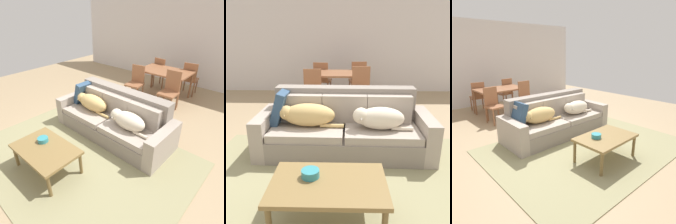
{
  "view_description": "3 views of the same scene",
  "coord_description": "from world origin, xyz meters",
  "views": [
    {
      "loc": [
        2.43,
        -2.25,
        2.34
      ],
      "look_at": [
        0.38,
        0.13,
        0.6
      ],
      "focal_mm": 32.08,
      "sensor_mm": 36.0,
      "label": 1
    },
    {
      "loc": [
        0.27,
        -2.97,
        1.68
      ],
      "look_at": [
        0.19,
        0.22,
        0.61
      ],
      "focal_mm": 40.2,
      "sensor_mm": 36.0,
      "label": 2
    },
    {
      "loc": [
        -2.59,
        -3.04,
        1.84
      ],
      "look_at": [
        0.37,
        0.15,
        0.53
      ],
      "focal_mm": 34.05,
      "sensor_mm": 36.0,
      "label": 3
    }
  ],
  "objects": [
    {
      "name": "dog_on_left_cushion",
      "position": [
        -0.23,
        0.22,
        0.57
      ],
      "size": [
        0.87,
        0.33,
        0.31
      ],
      "rotation": [
        0.0,
        0.0,
        -0.02
      ],
      "color": "#DAB26B",
      "rests_on": "couch"
    },
    {
      "name": "dining_table",
      "position": [
        0.14,
        2.59,
        0.67
      ],
      "size": [
        1.29,
        0.86,
        0.74
      ],
      "color": "#925B3B",
      "rests_on": "ground"
    },
    {
      "name": "dining_chair_far_right",
      "position": [
        0.61,
        3.15,
        0.51
      ],
      "size": [
        0.45,
        0.45,
        0.92
      ],
      "rotation": [
        0.0,
        0.0,
        3.26
      ],
      "color": "#925B3B",
      "rests_on": "ground"
    },
    {
      "name": "bowl_on_coffee_table",
      "position": [
        -0.02,
        -1.05,
        0.46
      ],
      "size": [
        0.16,
        0.16,
        0.07
      ],
      "primitive_type": "cylinder",
      "color": "teal",
      "rests_on": "coffee_table"
    },
    {
      "name": "dining_chair_near_right",
      "position": [
        0.61,
        1.96,
        0.52
      ],
      "size": [
        0.4,
        0.4,
        0.96
      ],
      "rotation": [
        0.0,
        0.0,
        0.01
      ],
      "color": "#925B3B",
      "rests_on": "ground"
    },
    {
      "name": "dining_chair_far_left",
      "position": [
        -0.28,
        3.16,
        0.5
      ],
      "size": [
        0.46,
        0.46,
        0.9
      ],
      "rotation": [
        0.0,
        0.0,
        2.99
      ],
      "color": "#925B3B",
      "rests_on": "ground"
    },
    {
      "name": "area_rug",
      "position": [
        0.28,
        -0.59,
        0.01
      ],
      "size": [
        3.66,
        2.75,
        0.01
      ],
      "primitive_type": "cube",
      "rotation": [
        0.0,
        0.0,
        -0.02
      ],
      "color": "#928D63",
      "rests_on": "ground"
    },
    {
      "name": "dining_chair_near_left",
      "position": [
        -0.37,
        1.97,
        0.5
      ],
      "size": [
        0.44,
        0.44,
        0.9
      ],
      "rotation": [
        0.0,
        0.0,
        0.1
      ],
      "color": "#925B3B",
      "rests_on": "ground"
    },
    {
      "name": "ground_plane",
      "position": [
        0.0,
        0.0,
        0.0
      ],
      "size": [
        10.0,
        10.0,
        0.0
      ],
      "primitive_type": "plane",
      "color": "tan"
    },
    {
      "name": "coffee_table",
      "position": [
        0.14,
        -1.12,
        0.38
      ],
      "size": [
        1.0,
        0.65,
        0.43
      ],
      "color": "olive",
      "rests_on": "ground"
    },
    {
      "name": "couch",
      "position": [
        0.28,
        0.33,
        0.33
      ],
      "size": [
        2.39,
        0.95,
        0.87
      ],
      "rotation": [
        0.0,
        0.0,
        -0.02
      ],
      "color": "gray",
      "rests_on": "ground"
    },
    {
      "name": "back_partition",
      "position": [
        0.0,
        4.0,
        1.35
      ],
      "size": [
        8.0,
        0.12,
        2.7
      ],
      "primitive_type": "cube",
      "color": "silver",
      "rests_on": "ground"
    },
    {
      "name": "throw_pillow_by_left_arm",
      "position": [
        -0.62,
        0.39,
        0.62
      ],
      "size": [
        0.26,
        0.48,
        0.49
      ],
      "primitive_type": "cube",
      "rotation": [
        0.0,
        0.3,
        -0.02
      ],
      "color": "#2F4A68",
      "rests_on": "couch"
    },
    {
      "name": "dog_on_right_cushion",
      "position": [
        0.72,
        0.13,
        0.56
      ],
      "size": [
        0.78,
        0.33,
        0.3
      ],
      "rotation": [
        0.0,
        0.0,
        -0.02
      ],
      "color": "beige",
      "rests_on": "couch"
    }
  ]
}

